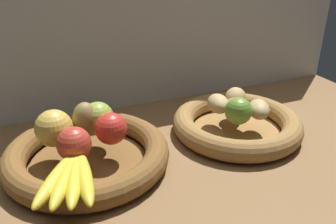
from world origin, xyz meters
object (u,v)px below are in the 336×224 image
at_px(apple_golden_left, 54,128).
at_px(lime_near, 238,111).
at_px(potato_back, 235,97).
at_px(potato_small, 259,109).
at_px(fruit_bowl_right, 237,124).
at_px(fruit_bowl_left, 88,154).
at_px(pear_brown, 85,119).
at_px(potato_oblong, 218,104).
at_px(apple_red_right, 111,128).
at_px(apple_red_front, 74,144).
at_px(potato_large, 238,106).
at_px(banana_bunch_front, 71,175).
at_px(apple_green_back, 98,117).

bearing_deg(apple_golden_left, lime_near, -8.59).
bearing_deg(potato_back, potato_small, -81.03).
relative_size(fruit_bowl_right, potato_small, 4.25).
height_order(fruit_bowl_left, apple_golden_left, apple_golden_left).
bearing_deg(pear_brown, potato_oblong, -0.72).
relative_size(apple_red_right, apple_red_front, 1.00).
bearing_deg(apple_red_front, lime_near, 1.40).
relative_size(fruit_bowl_right, potato_large, 4.73).
distance_m(fruit_bowl_right, banana_bunch_front, 0.45).
bearing_deg(fruit_bowl_left, lime_near, -7.01).
relative_size(fruit_bowl_left, potato_oblong, 4.73).
bearing_deg(banana_bunch_front, apple_red_right, 47.44).
bearing_deg(potato_oblong, apple_red_right, -170.55).
height_order(pear_brown, potato_large, pear_brown).
relative_size(fruit_bowl_left, potato_small, 4.65).
bearing_deg(lime_near, potato_large, 56.31).
xyz_separation_m(apple_green_back, potato_back, (0.37, 0.01, -0.01)).
distance_m(fruit_bowl_right, potato_oblong, 0.07).
distance_m(apple_red_right, potato_large, 0.33).
bearing_deg(apple_green_back, potato_oblong, -2.12).
relative_size(potato_small, potato_back, 1.18).
xyz_separation_m(potato_small, potato_back, (-0.01, 0.08, 0.00)).
distance_m(apple_green_back, apple_red_front, 0.12).
bearing_deg(potato_oblong, banana_bunch_front, -157.91).
bearing_deg(fruit_bowl_right, apple_green_back, 172.95).
relative_size(potato_oblong, potato_large, 1.09).
distance_m(apple_red_right, lime_near, 0.30).
bearing_deg(apple_red_front, potato_large, 7.30).
distance_m(potato_oblong, lime_near, 0.08).
height_order(apple_green_back, potato_back, apple_green_back).
bearing_deg(potato_back, potato_oblong, -164.05).
height_order(apple_red_right, apple_golden_left, apple_golden_left).
bearing_deg(potato_back, pear_brown, -178.01).
xyz_separation_m(fruit_bowl_right, apple_red_right, (-0.33, -0.02, 0.06)).
bearing_deg(pear_brown, apple_golden_left, -166.44).
distance_m(apple_red_right, pear_brown, 0.07).
distance_m(potato_large, lime_near, 0.05).
height_order(banana_bunch_front, lime_near, lime_near).
bearing_deg(lime_near, fruit_bowl_left, 172.99).
relative_size(potato_large, lime_near, 1.06).
xyz_separation_m(apple_green_back, potato_large, (0.34, -0.04, -0.01)).
bearing_deg(pear_brown, apple_green_back, 13.61).
distance_m(fruit_bowl_right, lime_near, 0.08).
xyz_separation_m(apple_golden_left, potato_back, (0.46, 0.03, -0.02)).
relative_size(apple_red_right, lime_near, 1.06).
xyz_separation_m(potato_large, potato_back, (0.02, 0.05, 0.00)).
distance_m(apple_green_back, pear_brown, 0.03).
bearing_deg(apple_golden_left, fruit_bowl_right, -2.46).
height_order(potato_oblong, potato_back, potato_back).
bearing_deg(fruit_bowl_right, potato_large, -90.00).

